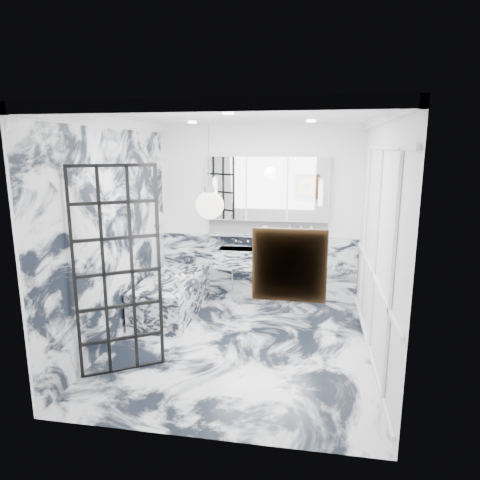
% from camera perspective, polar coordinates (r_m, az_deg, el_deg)
% --- Properties ---
extents(floor, '(3.60, 3.60, 0.00)m').
position_cam_1_polar(floor, '(5.57, -0.18, -13.84)').
color(floor, silver).
rests_on(floor, ground).
extents(ceiling, '(3.60, 3.60, 0.00)m').
position_cam_1_polar(ceiling, '(5.01, -0.20, 16.27)').
color(ceiling, white).
rests_on(ceiling, wall_back).
extents(wall_back, '(3.60, 0.00, 3.60)m').
position_cam_1_polar(wall_back, '(6.86, 2.43, 3.44)').
color(wall_back, white).
rests_on(wall_back, floor).
extents(wall_front, '(3.60, 0.00, 3.60)m').
position_cam_1_polar(wall_front, '(3.41, -5.47, -5.71)').
color(wall_front, white).
rests_on(wall_front, floor).
extents(wall_left, '(0.00, 3.60, 3.60)m').
position_cam_1_polar(wall_left, '(5.61, -16.51, 0.96)').
color(wall_left, white).
rests_on(wall_left, floor).
extents(wall_right, '(0.00, 3.60, 3.60)m').
position_cam_1_polar(wall_right, '(5.09, 17.86, -0.24)').
color(wall_right, white).
rests_on(wall_right, floor).
extents(marble_clad_back, '(3.18, 0.05, 1.05)m').
position_cam_1_polar(marble_clad_back, '(7.02, 2.34, -3.66)').
color(marble_clad_back, silver).
rests_on(marble_clad_back, floor).
extents(marble_clad_left, '(0.02, 3.56, 2.68)m').
position_cam_1_polar(marble_clad_left, '(5.61, -16.33, 0.36)').
color(marble_clad_left, silver).
rests_on(marble_clad_left, floor).
extents(panel_molding, '(0.03, 3.40, 2.30)m').
position_cam_1_polar(panel_molding, '(5.11, 17.56, -1.33)').
color(panel_molding, white).
rests_on(panel_molding, floor).
extents(soap_bottle_a, '(0.08, 0.08, 0.18)m').
position_cam_1_polar(soap_bottle_a, '(6.75, 9.47, 1.27)').
color(soap_bottle_a, '#8C5919').
rests_on(soap_bottle_a, ledge).
extents(soap_bottle_b, '(0.10, 0.10, 0.17)m').
position_cam_1_polar(soap_bottle_b, '(6.76, 6.64, 1.33)').
color(soap_bottle_b, '#4C4C51').
rests_on(soap_bottle_b, ledge).
extents(soap_bottle_c, '(0.15, 0.15, 0.16)m').
position_cam_1_polar(soap_bottle_c, '(6.76, 8.15, 1.21)').
color(soap_bottle_c, silver).
rests_on(soap_bottle_c, ledge).
extents(face_pot, '(0.15, 0.15, 0.15)m').
position_cam_1_polar(face_pot, '(6.80, 3.38, 1.34)').
color(face_pot, white).
rests_on(face_pot, ledge).
extents(amber_bottle, '(0.04, 0.04, 0.10)m').
position_cam_1_polar(amber_bottle, '(6.77, 6.15, 1.04)').
color(amber_bottle, '#8C5919').
rests_on(amber_bottle, ledge).
extents(flower_vase, '(0.08, 0.08, 0.12)m').
position_cam_1_polar(flower_vase, '(5.83, -7.90, -6.25)').
color(flower_vase, silver).
rests_on(flower_vase, bathtub).
extents(crittall_door, '(0.77, 0.50, 2.27)m').
position_cam_1_polar(crittall_door, '(4.77, -15.93, -4.22)').
color(crittall_door, black).
rests_on(crittall_door, floor).
extents(artwork, '(0.47, 0.05, 0.47)m').
position_cam_1_polar(artwork, '(3.29, 6.59, -3.36)').
color(artwork, orange).
rests_on(artwork, wall_front).
extents(pendant_light, '(0.26, 0.26, 0.26)m').
position_cam_1_polar(pendant_light, '(4.00, -4.05, 4.65)').
color(pendant_light, white).
rests_on(pendant_light, ceiling).
extents(trough_sink, '(1.60, 0.45, 0.30)m').
position_cam_1_polar(trough_sink, '(6.74, 3.37, -2.55)').
color(trough_sink, silver).
rests_on(trough_sink, wall_back).
extents(ledge, '(1.90, 0.14, 0.04)m').
position_cam_1_polar(ledge, '(6.82, 3.57, 0.57)').
color(ledge, silver).
rests_on(ledge, wall_back).
extents(subway_tile, '(1.90, 0.03, 0.23)m').
position_cam_1_polar(subway_tile, '(6.86, 3.64, 1.77)').
color(subway_tile, white).
rests_on(subway_tile, wall_back).
extents(mirror_cabinet, '(1.90, 0.16, 1.00)m').
position_cam_1_polar(mirror_cabinet, '(6.72, 3.66, 6.85)').
color(mirror_cabinet, white).
rests_on(mirror_cabinet, wall_back).
extents(sconce_left, '(0.07, 0.07, 0.40)m').
position_cam_1_polar(sconce_left, '(6.77, -3.40, 6.55)').
color(sconce_left, white).
rests_on(sconce_left, mirror_cabinet).
extents(sconce_right, '(0.07, 0.07, 0.40)m').
position_cam_1_polar(sconce_right, '(6.59, 10.71, 6.21)').
color(sconce_right, white).
rests_on(sconce_right, mirror_cabinet).
extents(bathtub, '(0.75, 1.65, 0.55)m').
position_cam_1_polar(bathtub, '(6.54, -9.06, -7.33)').
color(bathtub, silver).
rests_on(bathtub, floor).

